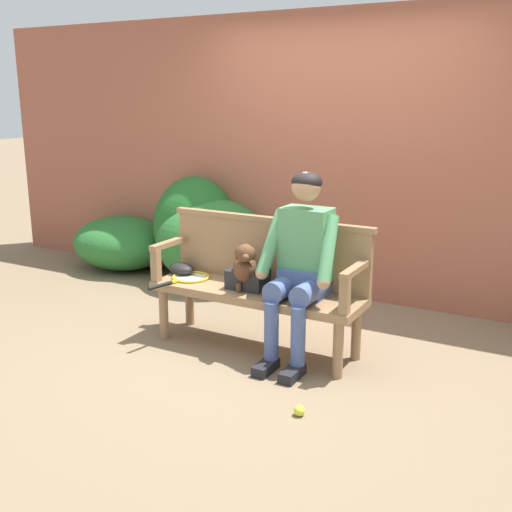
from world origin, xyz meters
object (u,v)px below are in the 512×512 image
object	(u,v)px
person_seated	(301,260)
baseball_glove	(181,269)
tennis_ball	(299,411)
garden_bench	(256,298)
sports_bag	(248,279)
tennis_racket	(188,278)
dog_on_bench	(245,266)

from	to	relation	value
person_seated	baseball_glove	bearing A→B (deg)	176.44
person_seated	tennis_ball	xyz separation A→B (m)	(0.35, -0.75, -0.70)
garden_bench	sports_bag	distance (m)	0.15
baseball_glove	sports_bag	world-z (taller)	sports_bag
person_seated	tennis_racket	distance (m)	0.98
baseball_glove	tennis_ball	world-z (taller)	baseball_glove
dog_on_bench	tennis_ball	bearing A→B (deg)	-42.16
tennis_racket	sports_bag	distance (m)	0.52
dog_on_bench	tennis_ball	size ratio (longest dim) A/B	5.51
tennis_racket	person_seated	bearing A→B (deg)	1.23
sports_bag	tennis_ball	world-z (taller)	sports_bag
person_seated	baseball_glove	world-z (taller)	person_seated
tennis_ball	sports_bag	bearing A→B (deg)	136.02
sports_bag	tennis_ball	size ratio (longest dim) A/B	4.24
dog_on_bench	person_seated	bearing A→B (deg)	7.03
baseball_glove	tennis_racket	bearing A→B (deg)	-24.47
garden_bench	person_seated	world-z (taller)	person_seated
dog_on_bench	tennis_racket	xyz separation A→B (m)	(-0.52, 0.03, -0.17)
baseball_glove	sports_bag	bearing A→B (deg)	4.93
garden_bench	baseball_glove	distance (m)	0.71
tennis_racket	baseball_glove	world-z (taller)	baseball_glove
tennis_racket	tennis_ball	world-z (taller)	tennis_racket
dog_on_bench	sports_bag	size ratio (longest dim) A/B	1.30
garden_bench	person_seated	size ratio (longest dim) A/B	1.20
baseball_glove	tennis_ball	xyz separation A→B (m)	(1.41, -0.81, -0.47)
sports_bag	garden_bench	bearing A→B (deg)	5.62
person_seated	tennis_ball	distance (m)	1.08
sports_bag	tennis_ball	bearing A→B (deg)	-43.98
person_seated	sports_bag	size ratio (longest dim) A/B	4.74
dog_on_bench	sports_bag	world-z (taller)	dog_on_bench
person_seated	dog_on_bench	xyz separation A→B (m)	(-0.42, -0.05, -0.09)
person_seated	dog_on_bench	size ratio (longest dim) A/B	3.65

